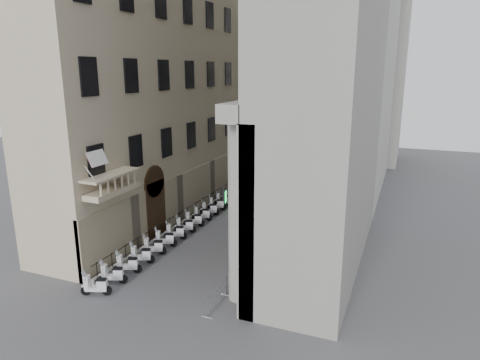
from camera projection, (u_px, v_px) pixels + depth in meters
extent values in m
plane|color=#535356|center=(108.00, 342.00, 20.06)|extent=(120.00, 120.00, 0.00)
cube|color=beige|center=(184.00, 17.00, 38.29)|extent=(5.00, 36.00, 34.00)
cube|color=silver|center=(323.00, 50.00, 59.49)|extent=(22.00, 10.00, 30.00)
cylinder|color=white|center=(242.00, 176.00, 47.22)|extent=(0.06, 0.06, 1.97)
cylinder|color=white|center=(264.00, 178.00, 46.32)|extent=(0.06, 0.06, 1.97)
cylinder|color=white|center=(250.00, 171.00, 49.48)|extent=(0.06, 0.06, 1.97)
cylinder|color=white|center=(271.00, 173.00, 48.58)|extent=(0.06, 0.06, 1.97)
cube|color=white|center=(257.00, 166.00, 47.64)|extent=(2.69, 2.69, 0.11)
cone|color=white|center=(257.00, 162.00, 47.53)|extent=(3.59, 3.59, 0.90)
cylinder|color=gray|center=(251.00, 155.00, 45.48)|extent=(0.16, 0.16, 7.18)
cylinder|color=gray|center=(262.00, 121.00, 44.55)|extent=(2.07, 0.85, 0.12)
cube|color=gray|center=(272.00, 122.00, 44.53)|extent=(0.49, 0.34, 0.13)
cube|color=black|center=(224.00, 199.00, 39.02)|extent=(0.48, 0.94, 1.91)
cube|color=#19E54C|center=(226.00, 197.00, 38.95)|extent=(0.20, 0.68, 1.06)
imported|color=#0D0D34|center=(259.00, 189.00, 42.40)|extent=(0.73, 0.56, 1.78)
imported|color=black|center=(288.00, 187.00, 43.17)|extent=(1.00, 0.82, 1.89)
imported|color=black|center=(288.00, 172.00, 49.32)|extent=(0.98, 0.66, 1.97)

